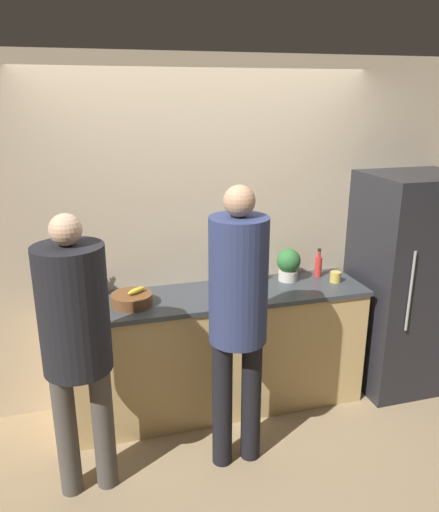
{
  "coord_description": "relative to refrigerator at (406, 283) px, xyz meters",
  "views": [
    {
      "loc": [
        -0.87,
        -2.93,
        2.32
      ],
      "look_at": [
        0.0,
        0.14,
        1.29
      ],
      "focal_mm": 35.0,
      "sensor_mm": 36.0,
      "label": 1
    }
  ],
  "objects": [
    {
      "name": "wall_back",
      "position": [
        -1.6,
        0.36,
        0.42
      ],
      "size": [
        5.2,
        0.06,
        2.6
      ],
      "color": "#C6B293",
      "rests_on": "ground_plane"
    },
    {
      "name": "potted_plant",
      "position": [
        -0.96,
        0.17,
        0.19
      ],
      "size": [
        0.19,
        0.19,
        0.25
      ],
      "color": "beige",
      "rests_on": "counter"
    },
    {
      "name": "person_center",
      "position": [
        -1.61,
        -0.57,
        0.23
      ],
      "size": [
        0.35,
        0.35,
        1.84
      ],
      "color": "black",
      "rests_on": "ground_plane"
    },
    {
      "name": "utensil_crock",
      "position": [
        -2.41,
        0.27,
        0.13
      ],
      "size": [
        0.12,
        0.12,
        0.24
      ],
      "color": "#ADA393",
      "rests_on": "counter"
    },
    {
      "name": "ground_plane",
      "position": [
        -1.6,
        -0.26,
        -0.88
      ],
      "size": [
        14.0,
        14.0,
        0.0
      ],
      "primitive_type": "plane",
      "color": "#9E8460"
    },
    {
      "name": "bottle_red",
      "position": [
        -0.69,
        0.19,
        0.15
      ],
      "size": [
        0.06,
        0.06,
        0.23
      ],
      "color": "red",
      "rests_on": "counter"
    },
    {
      "name": "counter",
      "position": [
        -1.6,
        0.07,
        -0.41
      ],
      "size": [
        2.31,
        0.61,
        0.94
      ],
      "color": "tan",
      "rests_on": "ground_plane"
    },
    {
      "name": "refrigerator",
      "position": [
        0.0,
        0.0,
        0.0
      ],
      "size": [
        0.76,
        0.71,
        1.76
      ],
      "color": "#232328",
      "rests_on": "ground_plane"
    },
    {
      "name": "cup_yellow",
      "position": [
        -0.62,
        0.04,
        0.1
      ],
      "size": [
        0.09,
        0.09,
        0.08
      ],
      "color": "gold",
      "rests_on": "counter"
    },
    {
      "name": "bottle_clear",
      "position": [
        -1.19,
        0.2,
        0.13
      ],
      "size": [
        0.06,
        0.06,
        0.18
      ],
      "color": "silver",
      "rests_on": "counter"
    },
    {
      "name": "bottle_dark",
      "position": [
        -1.53,
        0.19,
        0.15
      ],
      "size": [
        0.06,
        0.06,
        0.22
      ],
      "color": "#333338",
      "rests_on": "counter"
    },
    {
      "name": "fruit_bowl",
      "position": [
        -2.18,
        0.02,
        0.1
      ],
      "size": [
        0.28,
        0.28,
        0.12
      ],
      "color": "brown",
      "rests_on": "counter"
    },
    {
      "name": "person_left",
      "position": [
        -2.56,
        -0.56,
        0.18
      ],
      "size": [
        0.39,
        0.39,
        1.74
      ],
      "color": "#4C4742",
      "rests_on": "ground_plane"
    }
  ]
}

